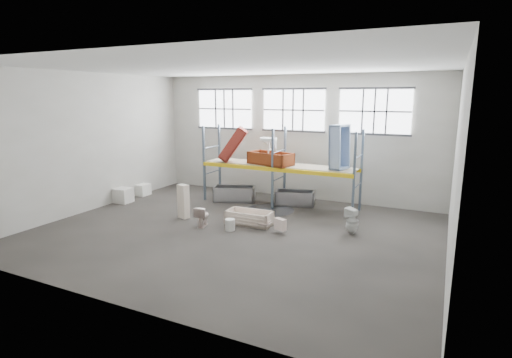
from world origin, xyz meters
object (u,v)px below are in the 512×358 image
Objects in this scene: steel_tub_right at (295,198)px; cistern_tall at (183,201)px; toilet_white at (352,221)px; carton_near at (123,195)px; blue_tub_upright at (340,147)px; rust_tub_flat at (271,159)px; bathtub_beige at (249,218)px; toilet_beige at (202,216)px; bucket at (230,225)px; steel_tub_left at (235,194)px.

cistern_tall is at bearing -130.84° from steel_tub_right.
toilet_white is at bearing 25.47° from cistern_tall.
cistern_tall is 1.75× the size of carton_near.
blue_tub_upright is 8.64m from carton_near.
rust_tub_flat reaches higher than carton_near.
carton_near is at bearing 175.17° from bathtub_beige.
bathtub_beige is at bearing -130.89° from blue_tub_upright.
toilet_beige reaches higher than bathtub_beige.
toilet_beige is 1.21m from cistern_tall.
carton_near is at bearing -163.85° from blue_tub_upright.
cistern_tall is at bearing 167.90° from bucket.
steel_tub_right reaches higher than bucket.
cistern_tall is at bearing -173.21° from bathtub_beige.
steel_tub_right is at bearing 169.06° from blue_tub_upright.
toilet_beige is 4.19m from steel_tub_right.
bucket is (1.02, 0.03, -0.16)m from toilet_beige.
cistern_tall reaches higher than bucket.
cistern_tall is 0.73× the size of steel_tub_left.
bucket is at bearing 167.79° from toilet_beige.
steel_tub_left is at bearing -93.34° from toilet_beige.
carton_near is at bearing -68.17° from toilet_white.
steel_tub_right is (0.50, 2.94, 0.05)m from bathtub_beige.
toilet_white is 4.36m from rust_tub_flat.
carton_near is (-5.43, -2.23, -1.53)m from rust_tub_flat.
rust_tub_flat is 2.67m from blue_tub_upright.
steel_tub_right is at bearing 78.50° from bucket.
bucket is at bearing -11.21° from carton_near.
cistern_tall is at bearing -37.71° from toilet_beige.
steel_tub_left reaches higher than bucket.
bathtub_beige is 5.80m from carton_near.
bucket is at bearing -48.95° from toilet_white.
steel_tub_right reaches higher than bathtub_beige.
rust_tub_flat is 2.56× the size of carton_near.
carton_near is (-5.79, 0.27, 0.07)m from bathtub_beige.
steel_tub_left is 4.45× the size of bucket.
rust_tub_flat is 4.73× the size of bucket.
toilet_white is (5.63, 0.89, -0.17)m from cistern_tall.
steel_tub_left is 1.09× the size of steel_tub_right.
steel_tub_right is (-2.77, 2.42, -0.14)m from toilet_white.
blue_tub_upright is 2.33× the size of carton_near.
cistern_tall reaches higher than steel_tub_left.
bucket is at bearing 4.38° from cistern_tall.
cistern_tall is 0.79× the size of steel_tub_right.
bathtub_beige is 2.25× the size of toilet_beige.
bucket is at bearing -126.38° from blue_tub_upright.
toilet_white reaches higher than bucket.
blue_tub_upright reaches higher than steel_tub_left.
rust_tub_flat is (-3.62, 1.98, 1.40)m from toilet_white.
bucket is (2.10, -0.45, -0.41)m from cistern_tall.
rust_tub_flat is at bearing 3.25° from steel_tub_left.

